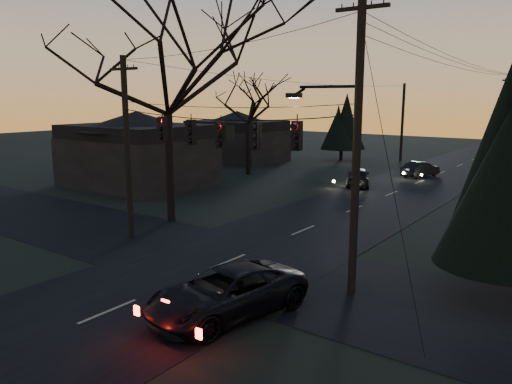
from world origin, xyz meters
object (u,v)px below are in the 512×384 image
Objects in this scene: utility_pole_right at (351,292)px; bare_tree_left at (167,69)px; sedan_oncoming_a at (358,177)px; utility_pole_far_l at (400,161)px; suv_near at (227,293)px; utility_pole_far_r at (505,182)px; sedan_oncoming_b at (421,169)px; utility_pole_left at (132,238)px.

utility_pole_right is 15.14m from bare_tree_left.
bare_tree_left is at bearing 52.21° from sedan_oncoming_a.
sedan_oncoming_a is at bearing 77.09° from bare_tree_left.
bare_tree_left is 2.75× the size of sedan_oncoming_a.
utility_pole_far_l reaches higher than suv_near.
bare_tree_left is (-12.34, 3.48, 8.05)m from utility_pole_right.
utility_pole_far_r reaches higher than utility_pole_far_l.
bare_tree_left reaches higher than utility_pole_far_r.
utility_pole_right is at bearing -90.00° from utility_pole_far_r.
utility_pole_right is at bearing 117.66° from sedan_oncoming_b.
bare_tree_left is 2.94× the size of sedan_oncoming_b.
utility_pole_far_l reaches higher than sedan_oncoming_b.
sedan_oncoming_a is at bearing 117.73° from suv_near.
utility_pole_left is 27.03m from sedan_oncoming_b.
utility_pole_far_r is (11.50, 28.00, 0.00)m from utility_pole_left.
sedan_oncoming_a is 7.55m from sedan_oncoming_b.
suv_near is at bearing -23.43° from utility_pole_left.
bare_tree_left is 14.48m from suv_near.
utility_pole_left is 0.74× the size of bare_tree_left.
utility_pole_far_r is 1.06× the size of utility_pole_far_l.
sedan_oncoming_a is at bearing -80.45° from utility_pole_far_l.
utility_pole_left is (-11.50, 0.00, 0.00)m from utility_pole_right.
utility_pole_far_r reaches higher than sedan_oncoming_a.
utility_pole_far_r reaches higher than suv_near.
utility_pole_left is at bearing 56.89° from sedan_oncoming_a.
suv_near is (-2.32, -31.98, 0.73)m from utility_pole_far_r.
sedan_oncoming_a is (3.64, 15.88, -7.34)m from bare_tree_left.
suv_near is at bearing -77.07° from utility_pole_far_l.
utility_pole_left and utility_pole_far_r have the same top height.
utility_pole_right is 2.55× the size of sedan_oncoming_b.
utility_pole_far_l is at bearing -46.97° from sedan_oncoming_b.
bare_tree_left reaches higher than utility_pole_far_l.
utility_pole_far_l is (-11.50, 36.00, 0.00)m from utility_pole_right.
utility_pole_right reaches higher than utility_pole_far_l.
sedan_oncoming_b is (5.20, -9.48, 0.65)m from utility_pole_far_l.
suv_near is at bearing -120.25° from utility_pole_right.
utility_pole_far_r is at bearing 63.28° from bare_tree_left.
utility_pole_left is 30.27m from utility_pole_far_r.
sedan_oncoming_b is at bearing 75.30° from bare_tree_left.
sedan_oncoming_b is (-6.30, -1.48, 0.65)m from utility_pole_far_r.
utility_pole_far_r is 2.03× the size of sedan_oncoming_a.
utility_pole_far_l is 41.02m from suv_near.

